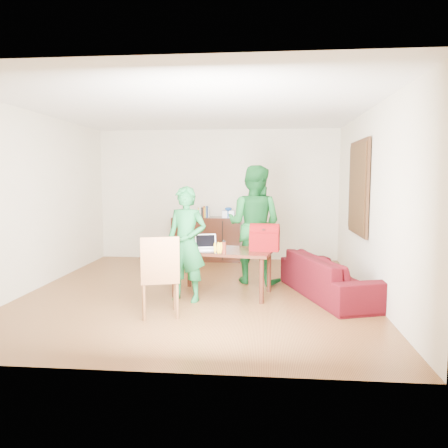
# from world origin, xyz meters

# --- Properties ---
(room) EXTENTS (5.20, 5.70, 2.90)m
(room) POSITION_xyz_m (0.01, 0.13, 1.31)
(room) COLOR #4D2713
(room) RESTS_ON ground
(table) EXTENTS (1.54, 1.03, 0.67)m
(table) POSITION_xyz_m (0.39, -0.12, 0.59)
(table) COLOR black
(table) RESTS_ON ground
(chair) EXTENTS (0.56, 0.55, 1.01)m
(chair) POSITION_xyz_m (-0.29, -1.18, 0.29)
(chair) COLOR brown
(chair) RESTS_ON ground
(person_near) EXTENTS (0.66, 0.51, 1.59)m
(person_near) POSITION_xyz_m (-0.08, -0.48, 0.80)
(person_near) COLOR #145A28
(person_near) RESTS_ON ground
(person_far) EXTENTS (1.11, 0.99, 1.90)m
(person_far) POSITION_xyz_m (0.82, 0.69, 0.95)
(person_far) COLOR #145C24
(person_far) RESTS_ON ground
(laptop) EXTENTS (0.35, 0.29, 0.22)m
(laptop) POSITION_xyz_m (0.16, -0.18, 0.71)
(laptop) COLOR white
(laptop) RESTS_ON table
(bananas) EXTENTS (0.17, 0.12, 0.06)m
(bananas) POSITION_xyz_m (0.35, -0.46, 0.70)
(bananas) COLOR gold
(bananas) RESTS_ON table
(bottle) EXTENTS (0.07, 0.07, 0.18)m
(bottle) POSITION_xyz_m (0.43, -0.44, 0.76)
(bottle) COLOR #581F14
(bottle) RESTS_ON table
(red_bag) EXTENTS (0.44, 0.29, 0.30)m
(red_bag) POSITION_xyz_m (0.99, -0.15, 0.82)
(red_bag) COLOR #6A070C
(red_bag) RESTS_ON table
(sofa) EXTENTS (1.38, 2.16, 0.59)m
(sofa) POSITION_xyz_m (1.95, -0.07, 0.29)
(sofa) COLOR #360708
(sofa) RESTS_ON ground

